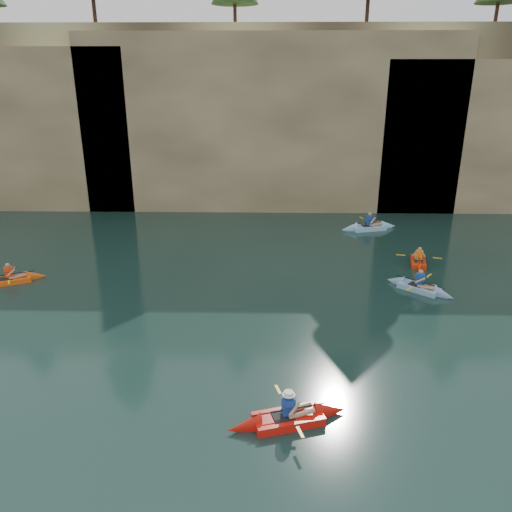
{
  "coord_description": "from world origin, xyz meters",
  "views": [
    {
      "loc": [
        1.73,
        -10.44,
        8.8
      ],
      "look_at": [
        1.4,
        5.12,
        3.0
      ],
      "focal_mm": 35.0,
      "sensor_mm": 36.0,
      "label": 1
    }
  ],
  "objects_px": {
    "kayaker_red_far": "(418,261)",
    "kayaker_orange": "(10,280)",
    "main_kayaker": "(288,418)",
    "kayaker_ltblue_near": "(419,287)"
  },
  "relations": [
    {
      "from": "kayaker_red_far",
      "to": "kayaker_orange",
      "type": "bearing_deg",
      "value": 111.59
    },
    {
      "from": "kayaker_ltblue_near",
      "to": "kayaker_red_far",
      "type": "distance_m",
      "value": 3.26
    },
    {
      "from": "kayaker_ltblue_near",
      "to": "kayaker_red_far",
      "type": "height_order",
      "value": "kayaker_ltblue_near"
    },
    {
      "from": "kayaker_red_far",
      "to": "main_kayaker",
      "type": "bearing_deg",
      "value": 163.54
    },
    {
      "from": "main_kayaker",
      "to": "kayaker_ltblue_near",
      "type": "distance_m",
      "value": 10.48
    },
    {
      "from": "kayaker_orange",
      "to": "kayaker_ltblue_near",
      "type": "xyz_separation_m",
      "value": [
        17.82,
        -0.45,
        0.01
      ]
    },
    {
      "from": "main_kayaker",
      "to": "kayaker_ltblue_near",
      "type": "relative_size",
      "value": 1.22
    },
    {
      "from": "kayaker_orange",
      "to": "kayaker_red_far",
      "type": "relative_size",
      "value": 1.01
    },
    {
      "from": "main_kayaker",
      "to": "kayaker_red_far",
      "type": "distance_m",
      "value": 13.61
    },
    {
      "from": "main_kayaker",
      "to": "kayaker_red_far",
      "type": "height_order",
      "value": "main_kayaker"
    }
  ]
}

